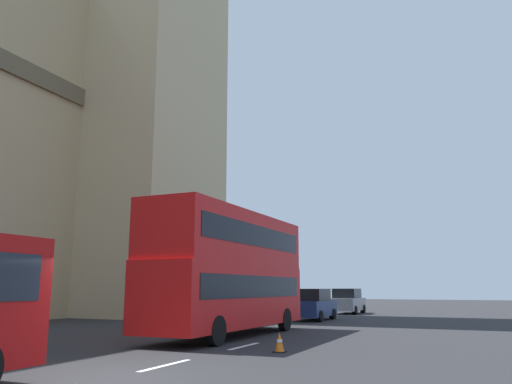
# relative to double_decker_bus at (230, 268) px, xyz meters

# --- Properties ---
(ground_plane) EXTENTS (160.00, 160.00, 0.00)m
(ground_plane) POSITION_rel_double_decker_bus_xyz_m (-9.43, -2.00, -2.71)
(ground_plane) COLOR #262628
(double_decker_bus) EXTENTS (10.17, 2.54, 4.90)m
(double_decker_bus) POSITION_rel_double_decker_bus_xyz_m (0.00, 0.00, 0.00)
(double_decker_bus) COLOR red
(double_decker_bus) RESTS_ON ground_plane
(sedan_lead) EXTENTS (4.40, 1.86, 1.85)m
(sedan_lead) POSITION_rel_double_decker_bus_xyz_m (11.12, 0.01, -1.80)
(sedan_lead) COLOR navy
(sedan_lead) RESTS_ON ground_plane
(sedan_trailing) EXTENTS (4.40, 1.86, 1.85)m
(sedan_trailing) POSITION_rel_double_decker_bus_xyz_m (19.73, -0.03, -1.80)
(sedan_trailing) COLOR gray
(sedan_trailing) RESTS_ON ground_plane
(traffic_cone_middle) EXTENTS (0.36, 0.36, 0.58)m
(traffic_cone_middle) POSITION_rel_double_decker_bus_xyz_m (-3.88, -3.63, -2.43)
(traffic_cone_middle) COLOR black
(traffic_cone_middle) RESTS_ON ground_plane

